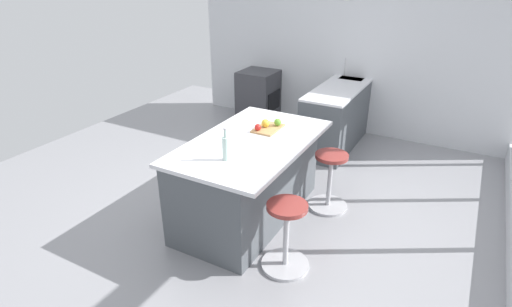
{
  "coord_description": "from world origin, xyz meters",
  "views": [
    {
      "loc": [
        3.46,
        1.87,
        2.54
      ],
      "look_at": [
        0.19,
        0.07,
        0.77
      ],
      "focal_mm": 28.58,
      "sensor_mm": 36.0,
      "label": 1
    }
  ],
  "objects": [
    {
      "name": "ground_plane",
      "position": [
        0.0,
        0.0,
        0.0
      ],
      "size": [
        7.4,
        7.4,
        0.0
      ],
      "primitive_type": "plane",
      "color": "gray"
    },
    {
      "name": "interior_partition_left",
      "position": [
        -2.85,
        -0.0,
        1.32
      ],
      "size": [
        0.15,
        5.06,
        2.63
      ],
      "color": "silver",
      "rests_on": "ground_plane"
    },
    {
      "name": "sink_cabinet",
      "position": [
        -2.5,
        0.18,
        0.45
      ],
      "size": [
        2.38,
        0.6,
        1.17
      ],
      "color": "#4C5156",
      "rests_on": "ground_plane"
    },
    {
      "name": "oven_range",
      "position": [
        -2.5,
        -1.36,
        0.43
      ],
      "size": [
        0.6,
        0.61,
        0.86
      ],
      "color": "#38383D",
      "rests_on": "ground_plane"
    },
    {
      "name": "kitchen_island",
      "position": [
        0.19,
        -0.03,
        0.46
      ],
      "size": [
        1.81,
        1.08,
        0.9
      ],
      "color": "#4C5156",
      "rests_on": "ground_plane"
    },
    {
      "name": "stool_by_window",
      "position": [
        -0.38,
        0.68,
        0.31
      ],
      "size": [
        0.44,
        0.44,
        0.66
      ],
      "color": "#B7B7BC",
      "rests_on": "ground_plane"
    },
    {
      "name": "stool_middle",
      "position": [
        0.76,
        0.68,
        0.31
      ],
      "size": [
        0.44,
        0.44,
        0.66
      ],
      "color": "#B7B7BC",
      "rests_on": "ground_plane"
    },
    {
      "name": "cutting_board",
      "position": [
        -0.16,
        0.02,
        0.91
      ],
      "size": [
        0.36,
        0.24,
        0.02
      ],
      "primitive_type": "cube",
      "color": "tan",
      "rests_on": "kitchen_island"
    },
    {
      "name": "apple_red",
      "position": [
        -0.04,
        -0.03,
        0.96
      ],
      "size": [
        0.07,
        0.07,
        0.07
      ],
      "primitive_type": "sphere",
      "color": "red",
      "rests_on": "cutting_board"
    },
    {
      "name": "apple_yellow",
      "position": [
        -0.16,
        -0.01,
        0.97
      ],
      "size": [
        0.09,
        0.09,
        0.09
      ],
      "primitive_type": "sphere",
      "color": "gold",
      "rests_on": "cutting_board"
    },
    {
      "name": "apple_green",
      "position": [
        -0.26,
        0.09,
        0.96
      ],
      "size": [
        0.08,
        0.08,
        0.08
      ],
      "primitive_type": "sphere",
      "color": "#609E2D",
      "rests_on": "cutting_board"
    },
    {
      "name": "water_bottle",
      "position": [
        0.69,
        0.03,
        1.02
      ],
      "size": [
        0.06,
        0.06,
        0.31
      ],
      "color": "silver",
      "rests_on": "kitchen_island"
    }
  ]
}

